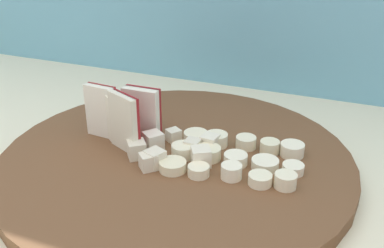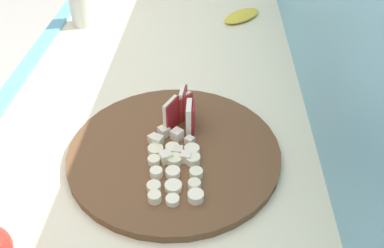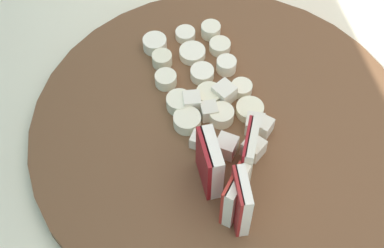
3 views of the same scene
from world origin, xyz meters
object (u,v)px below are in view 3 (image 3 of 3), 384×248
Objects in this scene: apple_dice_pile at (230,123)px; banana_slice_rows at (199,77)px; apple_wedge_fan at (231,176)px; cutting_board at (221,131)px.

banana_slice_rows is at bearing 13.66° from apple_dice_pile.
apple_wedge_fan is at bearing 178.80° from banana_slice_rows.
apple_dice_pile reaches higher than cutting_board.
cutting_board is at bearing 68.84° from apple_dice_pile.
cutting_board is at bearing -172.23° from banana_slice_rows.
banana_slice_rows is at bearing -1.20° from apple_wedge_fan.
apple_dice_pile is (-0.00, -0.01, 0.02)m from cutting_board.
apple_dice_pile is 0.07m from banana_slice_rows.
cutting_board is 0.09m from apple_wedge_fan.
cutting_board is 4.01× the size of apple_dice_pile.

